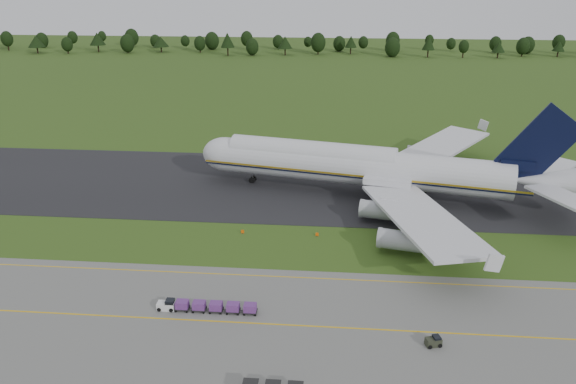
# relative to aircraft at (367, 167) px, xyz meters

# --- Properties ---
(ground) EXTENTS (600.00, 600.00, 0.00)m
(ground) POSITION_rel_aircraft_xyz_m (-14.32, -23.88, -6.00)
(ground) COLOR #2F4C16
(ground) RESTS_ON ground
(taxiway) EXTENTS (300.00, 40.00, 0.08)m
(taxiway) POSITION_rel_aircraft_xyz_m (-14.32, 4.12, -5.96)
(taxiway) COLOR black
(taxiway) RESTS_ON ground
(apron_markings) EXTENTS (300.00, 30.20, 0.01)m
(apron_markings) POSITION_rel_aircraft_xyz_m (-14.32, -50.86, -5.94)
(apron_markings) COLOR #E5B20D
(apron_markings) RESTS_ON apron
(tree_line) EXTENTS (531.64, 22.06, 11.83)m
(tree_line) POSITION_rel_aircraft_xyz_m (-29.66, 195.37, 0.10)
(tree_line) COLOR black
(tree_line) RESTS_ON ground
(aircraft) EXTENTS (75.15, 71.39, 21.01)m
(aircraft) POSITION_rel_aircraft_xyz_m (0.00, 0.00, 0.00)
(aircraft) COLOR silver
(aircraft) RESTS_ON ground
(baggage_train) EXTENTS (13.46, 1.43, 1.37)m
(baggage_train) POSITION_rel_aircraft_xyz_m (-23.05, -43.67, -5.20)
(baggage_train) COLOR white
(baggage_train) RESTS_ON apron
(utility_cart) EXTENTS (2.08, 1.59, 1.01)m
(utility_cart) POSITION_rel_aircraft_xyz_m (6.06, -48.56, -5.45)
(utility_cart) COLOR #2A2E20
(utility_cart) RESTS_ON apron
(edge_markers) EXTENTS (13.37, 0.30, 0.60)m
(edge_markers) POSITION_rel_aircraft_xyz_m (-15.53, -19.69, -5.73)
(edge_markers) COLOR #FF5A08
(edge_markers) RESTS_ON ground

